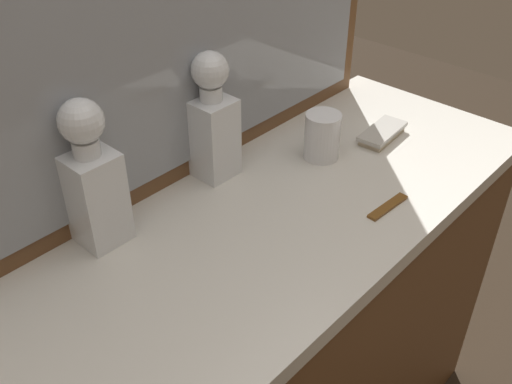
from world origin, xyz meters
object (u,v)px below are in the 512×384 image
Objects in this scene: crystal_decanter_rear at (213,128)px; silver_brush_front at (382,134)px; crystal_tumbler_left at (322,138)px; tortoiseshell_comb at (388,207)px; crystal_decanter_left at (94,187)px.

crystal_decanter_rear is 0.43m from silver_brush_front.
crystal_tumbler_left is 0.23m from tortoiseshell_comb.
crystal_decanter_rear reaches higher than tortoiseshell_comb.
crystal_tumbler_left is at bearing -31.68° from crystal_decanter_rear.
crystal_decanter_left is 1.93× the size of silver_brush_front.
crystal_tumbler_left is (0.21, -0.13, -0.06)m from crystal_decanter_rear.
crystal_decanter_rear is 0.25m from crystal_tumbler_left.
crystal_decanter_left is at bearing 166.15° from crystal_tumbler_left.
tortoiseshell_comb is (0.44, -0.34, -0.11)m from crystal_decanter_left.
silver_brush_front is at bearing -26.43° from crystal_decanter_rear.
tortoiseshell_comb is at bearing -106.60° from crystal_tumbler_left.
crystal_decanter_rear is at bearing 148.32° from crystal_tumbler_left.
crystal_tumbler_left is 0.95× the size of tortoiseshell_comb.
crystal_decanter_left reaches higher than tortoiseshell_comb.
crystal_tumbler_left is 0.18m from silver_brush_front.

